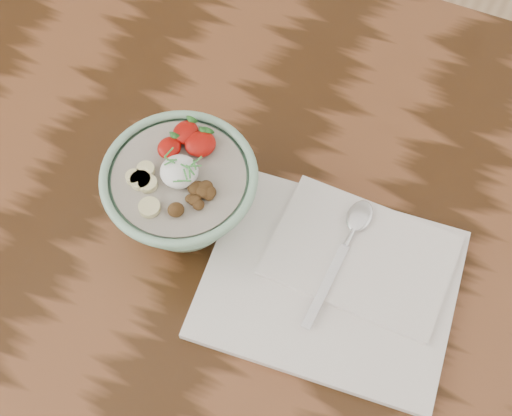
{
  "coord_description": "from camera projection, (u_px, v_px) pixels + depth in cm",
  "views": [
    {
      "loc": [
        16.65,
        -32.28,
        148.67
      ],
      "look_at": [
        3.28,
        -0.61,
        85.1
      ],
      "focal_mm": 50.0,
      "sensor_mm": 36.0,
      "label": 1
    }
  ],
  "objects": [
    {
      "name": "table",
      "position": [
        234.0,
        268.0,
        0.9
      ],
      "size": [
        160.0,
        90.0,
        75.0
      ],
      "color": "#371F0D",
      "rests_on": "ground"
    },
    {
      "name": "napkin",
      "position": [
        337.0,
        278.0,
        0.79
      ],
      "size": [
        28.71,
        23.9,
        1.67
      ],
      "rotation": [
        0.0,
        0.0,
        0.08
      ],
      "color": "white",
      "rests_on": "table"
    },
    {
      "name": "breakfast_bowl",
      "position": [
        182.0,
        192.0,
        0.78
      ],
      "size": [
        16.88,
        16.88,
        11.22
      ],
      "rotation": [
        0.0,
        0.0,
        0.29
      ],
      "color": "#8CBC9B",
      "rests_on": "table"
    },
    {
      "name": "spoon",
      "position": [
        351.0,
        233.0,
        0.8
      ],
      "size": [
        3.12,
        17.0,
        0.89
      ],
      "rotation": [
        0.0,
        0.0,
        -0.06
      ],
      "color": "silver",
      "rests_on": "napkin"
    }
  ]
}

